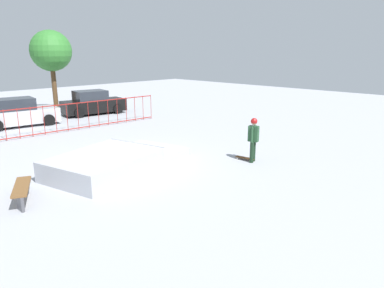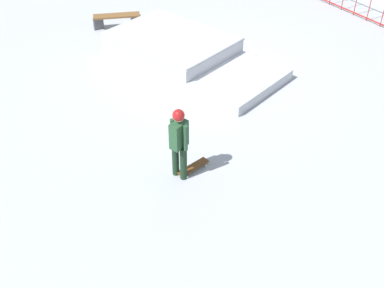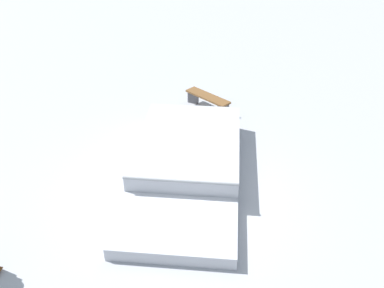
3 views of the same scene
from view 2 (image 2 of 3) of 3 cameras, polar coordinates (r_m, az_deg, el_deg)
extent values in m
plane|color=#A8AAB2|center=(13.66, 1.81, 9.12)|extent=(60.00, 60.00, 0.00)
cube|color=#B0B3BB|center=(14.37, -2.64, 12.22)|extent=(4.11, 3.38, 0.70)
cube|color=#B0B3BB|center=(12.94, 6.16, 7.89)|extent=(2.36, 2.95, 0.30)
cylinder|color=gray|center=(13.15, 3.12, 11.30)|extent=(0.69, 2.55, 0.08)
cylinder|color=black|center=(9.57, -1.08, -2.47)|extent=(0.15, 0.15, 0.82)
cylinder|color=black|center=(9.67, -2.08, -1.94)|extent=(0.15, 0.15, 0.82)
cube|color=#264C2D|center=(9.17, -1.66, 1.17)|extent=(0.32, 0.43, 0.60)
cylinder|color=#264C2D|center=(9.08, -0.82, 0.75)|extent=(0.09, 0.09, 0.60)
cylinder|color=#264C2D|center=(9.27, -2.49, 1.58)|extent=(0.09, 0.09, 0.60)
sphere|color=tan|center=(8.91, -1.71, 3.48)|extent=(0.22, 0.22, 0.22)
sphere|color=#A51919|center=(8.89, -1.72, 3.64)|extent=(0.25, 0.25, 0.25)
cube|color=#593314|center=(9.98, 0.15, -2.90)|extent=(0.30, 0.82, 0.02)
cylinder|color=silver|center=(9.81, -0.62, -4.19)|extent=(0.04, 0.06, 0.06)
cylinder|color=silver|center=(9.94, -1.50, -3.52)|extent=(0.04, 0.06, 0.06)
cylinder|color=silver|center=(10.10, 1.77, -2.75)|extent=(0.04, 0.06, 0.06)
cylinder|color=silver|center=(10.22, 0.88, -2.12)|extent=(0.04, 0.06, 0.06)
cylinder|color=maroon|center=(18.30, 20.44, 14.97)|extent=(12.80, 0.65, 0.05)
cylinder|color=maroon|center=(17.91, 21.66, 16.47)|extent=(0.03, 0.03, 1.50)
cube|color=brown|center=(16.49, -9.49, 15.67)|extent=(1.05, 1.62, 0.06)
cube|color=#4C4C51|center=(16.60, -11.71, 14.66)|extent=(0.08, 0.36, 0.42)
cube|color=#4C4C51|center=(16.59, -7.09, 15.14)|extent=(0.08, 0.36, 0.42)
camera|label=1|loc=(17.65, -49.18, 18.11)|focal=33.02mm
camera|label=3|loc=(10.21, 49.18, 26.51)|focal=39.92mm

